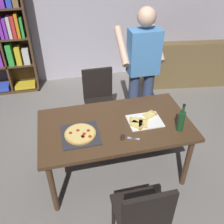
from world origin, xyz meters
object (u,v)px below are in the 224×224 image
object	(u,v)px
dining_table	(115,129)
couch	(185,65)
chair_far_side	(99,97)
person_serving_pizza	(142,68)
pepperoni_pizza_on_tray	(80,134)
wine_bottle	(181,121)
chair_near_camera	(142,215)
kitchen_scissors	(126,138)

from	to	relation	value
dining_table	couch	distance (m)	2.77
chair_far_side	person_serving_pizza	world-z (taller)	person_serving_pizza
pepperoni_pizza_on_tray	wine_bottle	xyz separation A→B (m)	(1.01, -0.15, 0.10)
chair_near_camera	couch	world-z (taller)	chair_near_camera
couch	pepperoni_pizza_on_tray	bearing A→B (deg)	-137.54
kitchen_scissors	chair_near_camera	bearing A→B (deg)	-94.42
chair_near_camera	wine_bottle	world-z (taller)	wine_bottle
person_serving_pizza	kitchen_scissors	size ratio (longest dim) A/B	8.88
couch	chair_near_camera	bearing A→B (deg)	-122.96
dining_table	person_serving_pizza	world-z (taller)	person_serving_pizza
pepperoni_pizza_on_tray	kitchen_scissors	xyz separation A→B (m)	(0.44, -0.15, -0.01)
dining_table	chair_far_side	bearing A→B (deg)	90.00
chair_near_camera	kitchen_scissors	distance (m)	0.73
chair_far_side	person_serving_pizza	xyz separation A→B (m)	(0.53, -0.22, 0.49)
chair_far_side	dining_table	bearing A→B (deg)	-90.00
chair_far_side	kitchen_scissors	size ratio (longest dim) A/B	4.57
couch	person_serving_pizza	bearing A→B (deg)	-136.84
couch	kitchen_scissors	distance (m)	2.93
person_serving_pizza	wine_bottle	world-z (taller)	person_serving_pizza
person_serving_pizza	kitchen_scissors	xyz separation A→B (m)	(-0.48, -0.95, -0.24)
chair_near_camera	dining_table	bearing A→B (deg)	90.00
couch	pepperoni_pizza_on_tray	xyz separation A→B (m)	(-2.28, -2.08, 0.46)
chair_far_side	pepperoni_pizza_on_tray	distance (m)	1.12
chair_near_camera	wine_bottle	xyz separation A→B (m)	(0.62, 0.68, 0.36)
dining_table	chair_far_side	xyz separation A→B (m)	(0.00, 0.93, -0.16)
dining_table	pepperoni_pizza_on_tray	distance (m)	0.41
kitchen_scissors	chair_far_side	bearing A→B (deg)	92.58
chair_near_camera	person_serving_pizza	world-z (taller)	person_serving_pizza
wine_bottle	kitchen_scissors	size ratio (longest dim) A/B	1.60
wine_bottle	pepperoni_pizza_on_tray	bearing A→B (deg)	171.57
pepperoni_pizza_on_tray	couch	bearing A→B (deg)	42.46
couch	person_serving_pizza	xyz separation A→B (m)	(-1.36, -1.28, 0.70)
couch	wine_bottle	distance (m)	2.63
wine_bottle	chair_far_side	bearing A→B (deg)	117.88
dining_table	wine_bottle	size ratio (longest dim) A/B	5.11
couch	wine_bottle	world-z (taller)	wine_bottle
chair_near_camera	wine_bottle	size ratio (longest dim) A/B	2.85
dining_table	couch	size ratio (longest dim) A/B	0.90
chair_far_side	couch	size ratio (longest dim) A/B	0.50
chair_far_side	person_serving_pizza	bearing A→B (deg)	-22.63
couch	pepperoni_pizza_on_tray	distance (m)	3.12
pepperoni_pizza_on_tray	kitchen_scissors	world-z (taller)	pepperoni_pizza_on_tray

